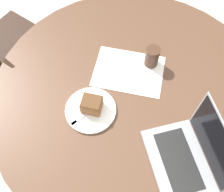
# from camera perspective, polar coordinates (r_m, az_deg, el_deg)

# --- Properties ---
(ground_plane) EXTENTS (12.00, 12.00, 0.00)m
(ground_plane) POSITION_cam_1_polar(r_m,az_deg,el_deg) (1.89, 2.87, -10.26)
(ground_plane) COLOR #B7AD9E
(dining_table) EXTENTS (1.29, 1.29, 0.76)m
(dining_table) POSITION_cam_1_polar(r_m,az_deg,el_deg) (1.32, 4.07, -1.66)
(dining_table) COLOR #4C3323
(dining_table) RESTS_ON ground_plane
(chair) EXTENTS (0.59, 0.59, 0.95)m
(chair) POSITION_cam_1_polar(r_m,az_deg,el_deg) (1.82, -22.98, 9.67)
(chair) COLOR black
(chair) RESTS_ON ground_plane
(paper_document) EXTENTS (0.38, 0.32, 0.00)m
(paper_document) POSITION_cam_1_polar(r_m,az_deg,el_deg) (1.25, 3.63, 5.41)
(paper_document) COLOR white
(paper_document) RESTS_ON dining_table
(plate) EXTENTS (0.22, 0.22, 0.01)m
(plate) POSITION_cam_1_polar(r_m,az_deg,el_deg) (1.15, -4.67, -3.06)
(plate) COLOR white
(plate) RESTS_ON dining_table
(cake_slice) EXTENTS (0.10, 0.09, 0.07)m
(cake_slice) POSITION_cam_1_polar(r_m,az_deg,el_deg) (1.11, -4.44, -1.88)
(cake_slice) COLOR brown
(cake_slice) RESTS_ON plate
(fork) EXTENTS (0.15, 0.12, 0.00)m
(fork) POSITION_cam_1_polar(r_m,az_deg,el_deg) (1.13, -6.13, -4.22)
(fork) COLOR silver
(fork) RESTS_ON plate
(coffee_glass) EXTENTS (0.07, 0.07, 0.11)m
(coffee_glass) POSITION_cam_1_polar(r_m,az_deg,el_deg) (1.25, 8.70, 8.42)
(coffee_glass) COLOR #3D2619
(coffee_glass) RESTS_ON dining_table
(laptop) EXTENTS (0.27, 0.34, 0.25)m
(laptop) POSITION_cam_1_polar(r_m,az_deg,el_deg) (1.07, 16.30, -12.47)
(laptop) COLOR gray
(laptop) RESTS_ON dining_table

